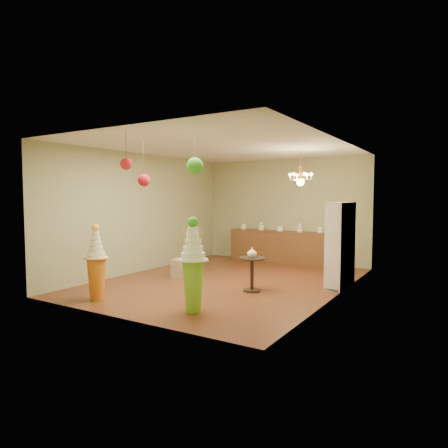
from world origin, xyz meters
The scene contains 17 objects.
floor centered at (0.00, 0.00, 0.00)m, with size 6.50×6.50×0.00m, color #5C2D19.
ceiling centered at (0.00, 0.00, 3.00)m, with size 6.50×6.50×0.00m, color silver.
wall_back centered at (0.00, 3.25, 1.50)m, with size 5.00×0.04×3.00m, color #95966B.
wall_front centered at (0.00, -3.25, 1.50)m, with size 5.00×0.04×3.00m, color #95966B.
wall_left centered at (-2.50, 0.00, 1.50)m, with size 0.04×6.50×3.00m, color #95966B.
wall_right centered at (2.50, 0.00, 1.50)m, with size 0.04×6.50×3.00m, color #95966B.
pedestal_green centered at (0.75, -2.34, 0.66)m, with size 0.62×0.62×1.59m.
pedestal_orange centered at (-1.21, -2.67, 0.54)m, with size 0.45×0.45×1.42m.
burlap_riser centered at (-1.09, -0.21, 0.22)m, with size 0.49×0.49×0.44m, color #8D6E4C.
sideboard centered at (0.00, 2.97, 0.48)m, with size 3.04×0.54×1.16m.
shelving_unit centered at (2.34, 0.80, 0.90)m, with size 0.33×1.20×1.80m.
round_table centered at (0.93, -0.56, 0.45)m, with size 0.58×0.58×0.69m.
vase centered at (0.93, -0.56, 0.79)m, with size 0.20×0.20×0.21m, color silver.
pom_red_left centered at (-0.38, -2.27, 2.22)m, with size 0.22×0.22×0.90m.
pom_green_mid centered at (0.71, -2.22, 2.44)m, with size 0.28×0.28×0.70m.
pom_red_right centered at (-0.20, -2.89, 2.46)m, with size 0.19×0.19×0.64m.
chandelier centered at (1.36, 0.97, 2.30)m, with size 0.66×0.66×0.85m.
Camera 1 is at (4.62, -7.67, 1.93)m, focal length 32.00 mm.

